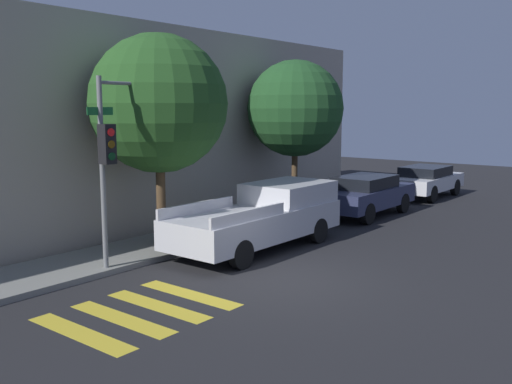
% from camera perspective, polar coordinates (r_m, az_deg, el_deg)
% --- Properties ---
extents(ground_plane, '(60.00, 60.00, 0.00)m').
position_cam_1_polar(ground_plane, '(13.03, 1.83, -8.83)').
color(ground_plane, black).
extents(sidewalk, '(26.00, 2.24, 0.14)m').
position_cam_1_polar(sidewalk, '(15.87, -10.83, -5.56)').
color(sidewalk, slate).
rests_on(sidewalk, ground).
extents(building_row, '(26.00, 6.00, 6.42)m').
position_cam_1_polar(building_row, '(19.09, -20.04, 5.94)').
color(building_row, '#A89E8E').
rests_on(building_row, ground).
extents(crosswalk, '(3.11, 2.60, 0.00)m').
position_cam_1_polar(crosswalk, '(11.33, -11.52, -11.67)').
color(crosswalk, gold).
rests_on(crosswalk, ground).
extents(traffic_light_pole, '(2.59, 0.56, 4.58)m').
position_cam_1_polar(traffic_light_pole, '(13.76, -13.27, 5.43)').
color(traffic_light_pole, slate).
rests_on(traffic_light_pole, ground).
extents(pickup_truck, '(5.57, 2.05, 1.71)m').
position_cam_1_polar(pickup_truck, '(15.85, 0.76, -2.40)').
color(pickup_truck, '#BCBCC1').
rests_on(pickup_truck, ground).
extents(sedan_near_corner, '(4.49, 1.83, 1.46)m').
position_cam_1_polar(sedan_near_corner, '(20.89, 10.92, -0.21)').
color(sedan_near_corner, '#2D3351').
rests_on(sedan_near_corner, ground).
extents(sedan_middle, '(4.37, 1.85, 1.36)m').
position_cam_1_polar(sedan_middle, '(25.91, 16.63, 1.14)').
color(sedan_middle, silver).
rests_on(sedan_middle, ground).
extents(tree_near_corner, '(3.73, 3.73, 5.84)m').
position_cam_1_polar(tree_near_corner, '(15.68, -9.71, 8.68)').
color(tree_near_corner, '#4C3823').
rests_on(tree_near_corner, ground).
extents(tree_midblock, '(3.43, 3.43, 5.56)m').
position_cam_1_polar(tree_midblock, '(20.55, 3.94, 8.32)').
color(tree_midblock, '#4C3823').
rests_on(tree_midblock, ground).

